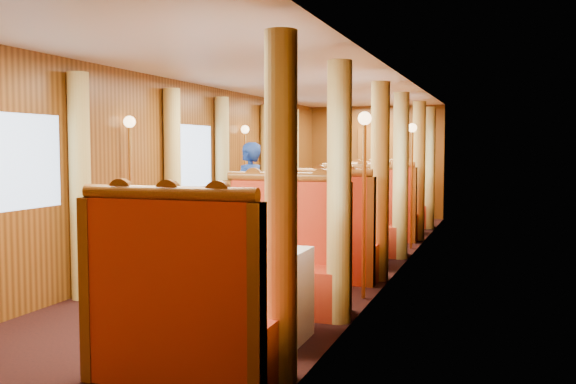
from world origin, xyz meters
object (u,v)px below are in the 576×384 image
at_px(banquette_near_fwd, 181,320).
at_px(banquette_mid_aft, 360,225).
at_px(banquette_mid_fwd, 323,245).
at_px(rose_vase_mid, 342,196).
at_px(banquette_near_aft, 282,267).
at_px(passenger, 356,206).
at_px(fruit_plate, 269,251).
at_px(steward, 249,197).
at_px(tea_tray, 227,250).
at_px(table_near, 241,295).
at_px(teapot_left, 210,242).
at_px(table_mid, 343,238).
at_px(banquette_far_fwd, 379,215).
at_px(rose_vase_far, 390,183).
at_px(banquette_far_aft, 398,205).
at_px(table_far, 389,212).
at_px(teapot_right, 232,244).
at_px(teapot_back, 232,241).

bearing_deg(banquette_near_fwd, banquette_mid_aft, 90.00).
relative_size(banquette_mid_fwd, rose_vase_mid, 3.72).
height_order(banquette_near_aft, passenger, banquette_near_aft).
bearing_deg(fruit_plate, steward, 114.39).
relative_size(banquette_mid_fwd, tea_tray, 3.94).
height_order(table_near, steward, steward).
bearing_deg(teapot_left, tea_tray, 29.19).
bearing_deg(banquette_near_aft, table_mid, 90.00).
bearing_deg(banquette_far_fwd, table_mid, -90.00).
distance_m(tea_tray, steward, 4.51).
distance_m(table_mid, rose_vase_mid, 0.55).
bearing_deg(rose_vase_far, fruit_plate, -87.66).
xyz_separation_m(banquette_far_aft, steward, (-1.63, -3.87, 0.40)).
bearing_deg(fruit_plate, rose_vase_mid, 95.10).
distance_m(banquette_far_fwd, steward, 2.49).
height_order(table_near, table_far, same).
relative_size(banquette_mid_aft, steward, 0.81).
height_order(banquette_near_fwd, teapot_right, banquette_near_fwd).
bearing_deg(banquette_far_aft, fruit_plate, -87.90).
relative_size(banquette_near_fwd, table_mid, 1.28).
bearing_deg(banquette_far_aft, banquette_mid_aft, -90.00).
distance_m(table_near, rose_vase_mid, 3.58).
height_order(tea_tray, rose_vase_far, rose_vase_far).
bearing_deg(banquette_far_fwd, table_near, -90.00).
bearing_deg(passenger, banquette_near_aft, -90.00).
bearing_deg(steward, banquette_far_fwd, 152.83).
height_order(banquette_mid_aft, banquette_far_fwd, same).
relative_size(banquette_near_aft, teapot_right, 8.20).
relative_size(banquette_near_fwd, table_far, 1.28).
bearing_deg(banquette_far_fwd, banquette_far_aft, 90.00).
bearing_deg(rose_vase_far, table_far, -101.96).
height_order(table_near, banquette_near_fwd, banquette_near_fwd).
distance_m(banquette_far_fwd, rose_vase_mid, 2.50).
relative_size(table_mid, banquette_far_aft, 0.78).
relative_size(tea_tray, steward, 0.21).
bearing_deg(fruit_plate, table_mid, 94.71).
bearing_deg(rose_vase_far, tea_tray, -90.70).
bearing_deg(banquette_near_fwd, table_mid, 90.00).
relative_size(table_mid, table_far, 1.00).
bearing_deg(banquette_far_aft, table_mid, -90.00).
distance_m(tea_tray, fruit_plate, 0.38).
distance_m(teapot_right, fruit_plate, 0.32).
distance_m(steward, passenger, 1.64).
xyz_separation_m(steward, passenger, (1.63, 0.08, -0.09)).
distance_m(banquette_near_fwd, teapot_back, 1.11).
height_order(banquette_near_aft, steward, steward).
xyz_separation_m(banquette_near_aft, table_mid, (0.00, 2.49, -0.05)).
bearing_deg(table_far, teapot_left, -91.77).
bearing_deg(tea_tray, table_far, 89.34).
bearing_deg(table_far, banquette_mid_fwd, -90.00).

